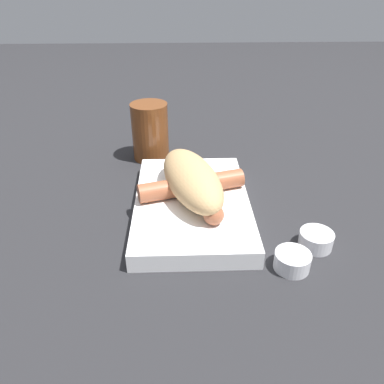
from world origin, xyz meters
The scene contains 8 objects.
ground_plane centered at (0.00, 0.00, 0.00)m, with size 3.00×3.00×0.00m, color #232326.
food_tray centered at (0.00, 0.00, 0.01)m, with size 0.27×0.18×0.03m.
bread_roll centered at (0.01, 0.00, 0.06)m, with size 0.20×0.13×0.06m.
sausage centered at (0.01, 0.00, 0.04)m, with size 0.19×0.17×0.03m.
pickled_veggies centered at (0.05, -0.03, 0.03)m, with size 0.07×0.06×0.01m.
condiment_cup_near centered at (-0.13, -0.13, 0.01)m, with size 0.05×0.05×0.02m.
condiment_cup_far centered at (-0.09, -0.17, 0.01)m, with size 0.05×0.05×0.02m.
drink_glass centered at (0.20, 0.08, 0.06)m, with size 0.07×0.07×0.11m.
Camera 1 is at (-0.50, 0.02, 0.34)m, focal length 35.00 mm.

